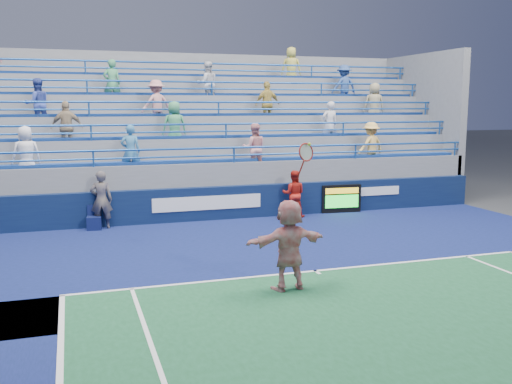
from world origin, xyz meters
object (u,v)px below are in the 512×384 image
object	(u,v)px
judge_chair	(94,222)
tennis_player	(289,245)
serve_speed_board	(341,199)
ball_girl	(294,194)
line_judge	(101,200)

from	to	relation	value
judge_chair	tennis_player	xyz separation A→B (m)	(3.54, -7.10, 0.71)
serve_speed_board	ball_girl	distance (m)	1.91
serve_speed_board	tennis_player	world-z (taller)	tennis_player
serve_speed_board	judge_chair	distance (m)	8.36
serve_speed_board	ball_girl	size ratio (longest dim) A/B	0.91
serve_speed_board	line_judge	xyz separation A→B (m)	(-8.11, -0.09, 0.40)
serve_speed_board	ball_girl	xyz separation A→B (m)	(-1.87, -0.21, 0.30)
tennis_player	ball_girl	xyz separation A→B (m)	(2.94, 7.07, -0.15)
serve_speed_board	line_judge	distance (m)	8.12
judge_chair	line_judge	size ratio (longest dim) A/B	0.41
judge_chair	line_judge	bearing A→B (deg)	20.28
tennis_player	ball_girl	bearing A→B (deg)	67.43
judge_chair	ball_girl	size ratio (longest dim) A/B	0.47
serve_speed_board	ball_girl	world-z (taller)	ball_girl
serve_speed_board	tennis_player	bearing A→B (deg)	-123.44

